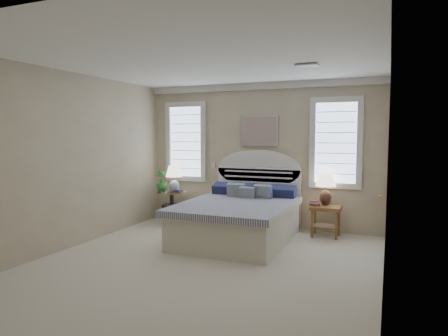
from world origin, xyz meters
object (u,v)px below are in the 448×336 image
(lamp_left, at_px, (174,176))
(lamp_right, at_px, (326,185))
(side_table_left, at_px, (172,204))
(bed, at_px, (240,216))
(nightstand_right, at_px, (326,215))
(floor_pot, at_px, (173,214))

(lamp_left, xyz_separation_m, lamp_right, (2.83, 0.28, -0.07))
(side_table_left, distance_m, lamp_right, 2.97)
(bed, height_order, side_table_left, bed)
(nightstand_right, bearing_deg, lamp_right, 102.81)
(side_table_left, bearing_deg, lamp_right, 4.28)
(nightstand_right, xyz_separation_m, floor_pot, (-2.91, -0.13, -0.19))
(bed, height_order, lamp_right, bed)
(floor_pot, xyz_separation_m, lamp_right, (2.89, 0.25, 0.69))
(nightstand_right, distance_m, lamp_left, 2.92)
(side_table_left, bearing_deg, floor_pot, -43.05)
(side_table_left, bearing_deg, lamp_left, -32.68)
(bed, xyz_separation_m, side_table_left, (-1.65, 0.59, 0.00))
(side_table_left, distance_m, floor_pot, 0.20)
(bed, bearing_deg, lamp_left, 161.08)
(side_table_left, height_order, nightstand_right, side_table_left)
(bed, height_order, floor_pot, bed)
(lamp_right, bearing_deg, side_table_left, -175.72)
(nightstand_right, height_order, floor_pot, nightstand_right)
(floor_pot, distance_m, lamp_right, 2.98)
(side_table_left, xyz_separation_m, lamp_right, (2.92, 0.22, 0.49))
(lamp_right, bearing_deg, lamp_left, -174.43)
(floor_pot, bearing_deg, nightstand_right, 2.63)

